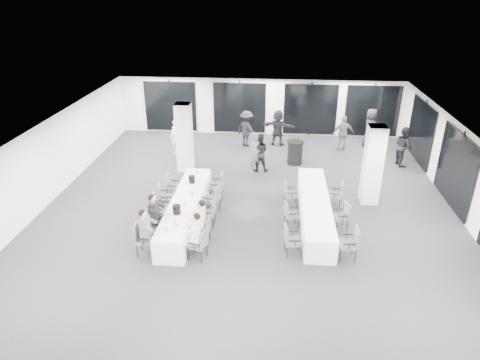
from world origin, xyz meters
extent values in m
cube|color=#25252A|center=(0.00, 0.00, -0.01)|extent=(14.00, 16.00, 0.02)
cube|color=white|center=(0.00, 0.00, 2.81)|extent=(14.00, 16.00, 0.02)
cube|color=white|center=(-7.01, 0.00, 1.40)|extent=(0.02, 16.00, 2.80)
cube|color=white|center=(7.01, 0.00, 1.40)|extent=(0.02, 16.00, 2.80)
cube|color=white|center=(0.00, 8.01, 1.40)|extent=(14.00, 0.02, 2.80)
cube|color=black|center=(0.00, 7.94, 1.35)|extent=(13.60, 0.06, 2.50)
cube|color=black|center=(6.94, 1.00, 1.35)|extent=(0.06, 14.00, 2.50)
cube|color=silver|center=(-2.80, 3.20, 1.40)|extent=(0.60, 0.60, 2.80)
cube|color=silver|center=(4.20, 1.00, 1.40)|extent=(0.60, 0.60, 2.80)
cube|color=white|center=(-1.96, -0.85, 0.38)|extent=(0.90, 5.00, 0.75)
cube|color=white|center=(2.21, -0.45, 0.38)|extent=(0.90, 5.00, 0.75)
cylinder|color=black|center=(1.70, 4.25, 0.50)|extent=(0.63, 0.63, 1.00)
cylinder|color=black|center=(1.70, 4.25, 1.00)|extent=(0.72, 0.72, 0.02)
cube|color=#52555A|center=(-2.71, -2.83, 0.47)|extent=(0.50, 0.52, 0.08)
cube|color=#52555A|center=(-2.94, -2.83, 0.76)|extent=(0.08, 0.48, 0.48)
cylinder|color=black|center=(-2.93, -2.62, 0.22)|extent=(0.04, 0.04, 0.43)
cylinder|color=black|center=(-2.92, -3.04, 0.22)|extent=(0.04, 0.04, 0.43)
cylinder|color=black|center=(-2.51, -2.61, 0.22)|extent=(0.04, 0.04, 0.43)
cylinder|color=black|center=(-2.50, -3.03, 0.22)|extent=(0.04, 0.04, 0.43)
cube|color=black|center=(-2.72, -2.57, 0.65)|extent=(0.36, 0.05, 0.04)
cube|color=black|center=(-2.70, -3.09, 0.65)|extent=(0.36, 0.05, 0.04)
cube|color=#52555A|center=(-2.71, -1.91, 0.42)|extent=(0.52, 0.54, 0.07)
cube|color=#52555A|center=(-2.91, -1.96, 0.67)|extent=(0.16, 0.43, 0.43)
cylinder|color=black|center=(-2.94, -1.77, 0.19)|extent=(0.03, 0.03, 0.38)
cylinder|color=black|center=(-2.85, -2.13, 0.19)|extent=(0.03, 0.03, 0.38)
cylinder|color=black|center=(-2.57, -1.68, 0.19)|extent=(0.03, 0.03, 0.38)
cylinder|color=black|center=(-2.49, -2.05, 0.19)|extent=(0.03, 0.03, 0.38)
cube|color=black|center=(-2.77, -1.68, 0.58)|extent=(0.32, 0.11, 0.04)
cube|color=black|center=(-2.66, -2.14, 0.58)|extent=(0.32, 0.11, 0.04)
cube|color=#52555A|center=(-2.71, -1.15, 0.49)|extent=(0.55, 0.57, 0.09)
cube|color=#52555A|center=(-2.95, -1.13, 0.79)|extent=(0.11, 0.51, 0.50)
cylinder|color=black|center=(-2.91, -0.91, 0.22)|extent=(0.04, 0.04, 0.45)
cylinder|color=black|center=(-2.95, -1.35, 0.22)|extent=(0.04, 0.04, 0.45)
cylinder|color=black|center=(-2.47, -0.95, 0.22)|extent=(0.04, 0.04, 0.45)
cylinder|color=black|center=(-2.51, -1.39, 0.22)|extent=(0.04, 0.04, 0.45)
cube|color=black|center=(-2.69, -0.88, 0.68)|extent=(0.37, 0.08, 0.04)
cube|color=black|center=(-2.74, -1.42, 0.68)|extent=(0.37, 0.08, 0.04)
cube|color=#52555A|center=(-2.71, -0.32, 0.49)|extent=(0.61, 0.63, 0.09)
cube|color=#52555A|center=(-2.94, -0.38, 0.78)|extent=(0.19, 0.50, 0.50)
cylinder|color=black|center=(-2.98, -0.17, 0.22)|extent=(0.04, 0.04, 0.44)
cylinder|color=black|center=(-2.86, -0.58, 0.22)|extent=(0.04, 0.04, 0.44)
cylinder|color=black|center=(-2.56, -0.05, 0.22)|extent=(0.04, 0.04, 0.44)
cylinder|color=black|center=(-2.45, -0.47, 0.22)|extent=(0.04, 0.04, 0.44)
cube|color=black|center=(-2.78, -0.06, 0.67)|extent=(0.37, 0.14, 0.04)
cube|color=black|center=(-2.64, -0.58, 0.67)|extent=(0.37, 0.14, 0.04)
cube|color=#52555A|center=(-2.71, 0.66, 0.43)|extent=(0.48, 0.50, 0.08)
cube|color=#52555A|center=(-2.92, 0.68, 0.68)|extent=(0.10, 0.44, 0.44)
cylinder|color=black|center=(-2.88, 0.86, 0.19)|extent=(0.03, 0.03, 0.39)
cylinder|color=black|center=(-2.92, 0.49, 0.19)|extent=(0.03, 0.03, 0.39)
cylinder|color=black|center=(-2.50, 0.83, 0.19)|extent=(0.03, 0.03, 0.39)
cylinder|color=black|center=(-2.54, 0.45, 0.19)|extent=(0.03, 0.03, 0.39)
cube|color=black|center=(-2.69, 0.89, 0.59)|extent=(0.32, 0.07, 0.04)
cube|color=black|center=(-2.73, 0.42, 0.59)|extent=(0.32, 0.07, 0.04)
cube|color=#52555A|center=(-1.21, -2.90, 0.44)|extent=(0.55, 0.57, 0.08)
cube|color=#52555A|center=(-1.00, -2.95, 0.70)|extent=(0.17, 0.45, 0.45)
cylinder|color=black|center=(-1.07, -3.14, 0.20)|extent=(0.04, 0.04, 0.40)
cylinder|color=black|center=(-0.97, -2.76, 0.20)|extent=(0.04, 0.04, 0.40)
cylinder|color=black|center=(-1.45, -3.04, 0.20)|extent=(0.04, 0.04, 0.40)
cylinder|color=black|center=(-1.35, -2.66, 0.20)|extent=(0.04, 0.04, 0.40)
cube|color=black|center=(-1.27, -3.14, 0.60)|extent=(0.33, 0.12, 0.04)
cube|color=black|center=(-1.15, -2.66, 0.60)|extent=(0.33, 0.12, 0.04)
cube|color=#52555A|center=(-1.21, -2.14, 0.41)|extent=(0.45, 0.46, 0.07)
cube|color=#52555A|center=(-1.01, -2.16, 0.65)|extent=(0.08, 0.42, 0.42)
cylinder|color=black|center=(-1.04, -2.34, 0.19)|extent=(0.03, 0.03, 0.37)
cylinder|color=black|center=(-1.02, -1.98, 0.19)|extent=(0.03, 0.03, 0.37)
cylinder|color=black|center=(-1.40, -2.31, 0.19)|extent=(0.03, 0.03, 0.37)
cylinder|color=black|center=(-1.38, -1.95, 0.19)|extent=(0.03, 0.03, 0.37)
cube|color=black|center=(-1.23, -2.37, 0.56)|extent=(0.31, 0.06, 0.04)
cube|color=black|center=(-1.19, -1.92, 0.56)|extent=(0.31, 0.06, 0.04)
cube|color=#52555A|center=(-1.21, -1.15, 0.45)|extent=(0.46, 0.48, 0.08)
cube|color=#52555A|center=(-0.99, -1.15, 0.72)|extent=(0.06, 0.46, 0.46)
cylinder|color=black|center=(-1.01, -1.35, 0.20)|extent=(0.04, 0.04, 0.41)
cylinder|color=black|center=(-1.01, -0.96, 0.20)|extent=(0.04, 0.04, 0.41)
cylinder|color=black|center=(-1.41, -1.35, 0.20)|extent=(0.04, 0.04, 0.41)
cylinder|color=black|center=(-1.41, -0.95, 0.20)|extent=(0.04, 0.04, 0.41)
cube|color=black|center=(-1.21, -1.40, 0.62)|extent=(0.34, 0.04, 0.04)
cube|color=black|center=(-1.21, -0.91, 0.62)|extent=(0.34, 0.04, 0.04)
cube|color=#52555A|center=(-1.21, -0.30, 0.49)|extent=(0.62, 0.63, 0.09)
cube|color=#52555A|center=(-0.98, -0.36, 0.78)|extent=(0.19, 0.50, 0.50)
cylinder|color=black|center=(-1.05, -0.57, 0.22)|extent=(0.04, 0.04, 0.45)
cylinder|color=black|center=(-0.95, -0.14, 0.22)|extent=(0.04, 0.04, 0.45)
cylinder|color=black|center=(-1.48, -0.46, 0.22)|extent=(0.04, 0.04, 0.45)
cylinder|color=black|center=(-1.37, -0.03, 0.22)|extent=(0.04, 0.04, 0.45)
cube|color=black|center=(-1.28, -0.56, 0.68)|extent=(0.37, 0.13, 0.04)
cube|color=black|center=(-1.14, -0.04, 0.68)|extent=(0.37, 0.13, 0.04)
cube|color=#52555A|center=(-1.21, 0.77, 0.47)|extent=(0.53, 0.55, 0.08)
cube|color=#52555A|center=(-0.98, 0.80, 0.75)|extent=(0.11, 0.49, 0.48)
cylinder|color=black|center=(-0.98, 0.58, 0.21)|extent=(0.04, 0.04, 0.43)
cylinder|color=black|center=(-1.02, 1.00, 0.21)|extent=(0.04, 0.04, 0.43)
cylinder|color=black|center=(-1.40, 0.54, 0.21)|extent=(0.04, 0.04, 0.43)
cylinder|color=black|center=(-1.44, 0.96, 0.21)|extent=(0.04, 0.04, 0.43)
cube|color=black|center=(-1.18, 0.51, 0.65)|extent=(0.36, 0.08, 0.04)
cube|color=black|center=(-1.24, 1.03, 0.65)|extent=(0.36, 0.08, 0.04)
cube|color=#52555A|center=(1.46, -2.51, 0.45)|extent=(0.53, 0.54, 0.08)
cube|color=#52555A|center=(1.24, -2.54, 0.72)|extent=(0.13, 0.47, 0.46)
cylinder|color=black|center=(1.23, -2.34, 0.21)|extent=(0.04, 0.04, 0.41)
cylinder|color=black|center=(1.29, -2.74, 0.21)|extent=(0.04, 0.04, 0.41)
cylinder|color=black|center=(1.63, -2.28, 0.21)|extent=(0.04, 0.04, 0.41)
cylinder|color=black|center=(1.69, -2.68, 0.21)|extent=(0.04, 0.04, 0.41)
cube|color=black|center=(1.42, -2.26, 0.62)|extent=(0.34, 0.09, 0.04)
cube|color=black|center=(1.49, -2.76, 0.62)|extent=(0.34, 0.09, 0.04)
cube|color=#52555A|center=(1.46, -0.93, 0.41)|extent=(0.50, 0.51, 0.07)
cube|color=#52555A|center=(1.26, -0.97, 0.65)|extent=(0.14, 0.42, 0.42)
cylinder|color=black|center=(1.24, -0.79, 0.18)|extent=(0.03, 0.03, 0.37)
cylinder|color=black|center=(1.32, -1.15, 0.18)|extent=(0.03, 0.03, 0.37)
cylinder|color=black|center=(1.60, -0.72, 0.18)|extent=(0.03, 0.03, 0.37)
cylinder|color=black|center=(1.67, -1.07, 0.18)|extent=(0.03, 0.03, 0.37)
cube|color=black|center=(1.41, -0.71, 0.56)|extent=(0.31, 0.10, 0.04)
cube|color=black|center=(1.51, -1.15, 0.56)|extent=(0.31, 0.10, 0.04)
cube|color=#52555A|center=(1.46, 0.44, 0.44)|extent=(0.49, 0.51, 0.08)
cube|color=#52555A|center=(1.25, 0.42, 0.70)|extent=(0.10, 0.45, 0.45)
cylinder|color=black|center=(1.25, 0.62, 0.20)|extent=(0.03, 0.03, 0.40)
cylinder|color=black|center=(1.29, 0.23, 0.20)|extent=(0.03, 0.03, 0.40)
cylinder|color=black|center=(1.63, 0.65, 0.20)|extent=(0.03, 0.03, 0.40)
cylinder|color=black|center=(1.67, 0.27, 0.20)|extent=(0.03, 0.03, 0.40)
cube|color=black|center=(1.43, 0.68, 0.60)|extent=(0.33, 0.07, 0.04)
cube|color=black|center=(1.48, 0.20, 0.60)|extent=(0.33, 0.07, 0.04)
cube|color=#52555A|center=(2.96, -2.56, 0.47)|extent=(0.49, 0.51, 0.08)
cube|color=#52555A|center=(3.19, -2.55, 0.74)|extent=(0.07, 0.48, 0.48)
cylinder|color=black|center=(3.17, -2.76, 0.21)|extent=(0.04, 0.04, 0.42)
cylinder|color=black|center=(3.16, -2.35, 0.21)|extent=(0.04, 0.04, 0.42)
cylinder|color=black|center=(2.76, -2.77, 0.21)|extent=(0.04, 0.04, 0.42)
cylinder|color=black|center=(2.75, -2.35, 0.21)|extent=(0.04, 0.04, 0.42)
cube|color=black|center=(2.96, -2.82, 0.64)|extent=(0.35, 0.05, 0.04)
cube|color=black|center=(2.95, -2.30, 0.64)|extent=(0.35, 0.05, 0.04)
cube|color=#52555A|center=(2.96, -0.95, 0.42)|extent=(0.52, 0.53, 0.07)
cube|color=#52555A|center=(3.16, -0.91, 0.67)|extent=(0.15, 0.43, 0.43)
cylinder|color=black|center=(3.18, -1.09, 0.19)|extent=(0.03, 0.03, 0.38)
cylinder|color=black|center=(3.10, -0.73, 0.19)|extent=(0.03, 0.03, 0.38)
cylinder|color=black|center=(2.82, -1.18, 0.19)|extent=(0.03, 0.03, 0.38)
cylinder|color=black|center=(2.74, -0.81, 0.19)|extent=(0.03, 0.03, 0.38)
cube|color=black|center=(3.01, -1.18, 0.58)|extent=(0.32, 0.11, 0.04)
cube|color=black|center=(2.91, -0.73, 0.58)|extent=(0.32, 0.11, 0.04)
cube|color=#52555A|center=(2.96, 0.52, 0.43)|extent=(0.52, 0.54, 0.08)
cube|color=#52555A|center=(3.17, 0.48, 0.69)|extent=(0.14, 0.44, 0.44)
cylinder|color=black|center=(3.11, 0.29, 0.20)|extent=(0.03, 0.03, 0.39)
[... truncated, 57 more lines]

